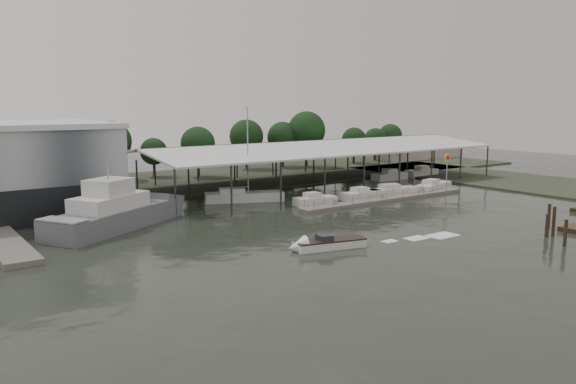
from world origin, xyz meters
TOP-DOWN VIEW (x-y plane):
  - ground at (0.00, 0.00)m, footprint 200.00×200.00m
  - land_strip_far at (0.00, 42.00)m, footprint 140.00×30.00m
  - land_strip_east at (45.00, 10.00)m, footprint 20.00×60.00m
  - covered_boat_shed at (17.00, 28.00)m, footprint 58.24×24.00m
  - trawler_dock at (-30.00, 14.00)m, footprint 3.00×18.00m
  - floating_dock at (15.00, 10.00)m, footprint 28.00×2.00m
  - shell_fuel_sign at (27.00, 9.99)m, footprint 1.10×0.18m
  - distant_commercial_buildings at (59.03, 44.69)m, footprint 22.00×8.00m
  - grey_trawler at (-19.17, 14.94)m, footprint 17.23×12.89m
  - white_sailboat at (-0.61, 20.65)m, footprint 10.35×6.44m
  - speedboat_underway at (-7.46, -4.10)m, footprint 17.89×6.00m
  - moored_cruiser_0 at (5.26, 13.03)m, footprint 5.60×2.92m
  - moored_cruiser_1 at (13.15, 12.76)m, footprint 6.16×2.37m
  - moored_cruiser_2 at (18.49, 12.58)m, footprint 7.98×3.51m
  - moored_cruiser_3 at (26.82, 12.27)m, footprint 8.34×4.14m
  - mooring_pilings at (13.19, -15.03)m, footprint 5.97×6.94m
  - horizon_tree_line at (21.97, 47.72)m, footprint 69.41×10.88m

SIDE VIEW (x-z plane):
  - ground at x=0.00m, z-range 0.00..0.00m
  - land_strip_far at x=0.00m, z-range -0.05..0.25m
  - land_strip_east at x=45.00m, z-range -0.05..0.25m
  - floating_dock at x=15.00m, z-range -0.50..0.90m
  - trawler_dock at x=-30.00m, z-range 0.00..0.50m
  - speedboat_underway at x=-7.46m, z-range -0.61..1.39m
  - moored_cruiser_0 at x=5.26m, z-range -0.24..1.46m
  - moored_cruiser_1 at x=13.15m, z-range -0.24..1.46m
  - moored_cruiser_2 at x=18.49m, z-range -0.24..1.46m
  - moored_cruiser_3 at x=26.82m, z-range -0.24..1.46m
  - white_sailboat at x=-0.61m, z-range -5.56..6.85m
  - mooring_pilings at x=13.19m, z-range -0.75..2.73m
  - grey_trawler at x=-19.17m, z-range -2.84..6.00m
  - distant_commercial_buildings at x=59.03m, z-range -0.16..3.84m
  - shell_fuel_sign at x=27.00m, z-range 1.15..6.70m
  - covered_boat_shed at x=17.00m, z-range 2.65..9.61m
  - horizon_tree_line at x=21.97m, z-range 0.61..11.73m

